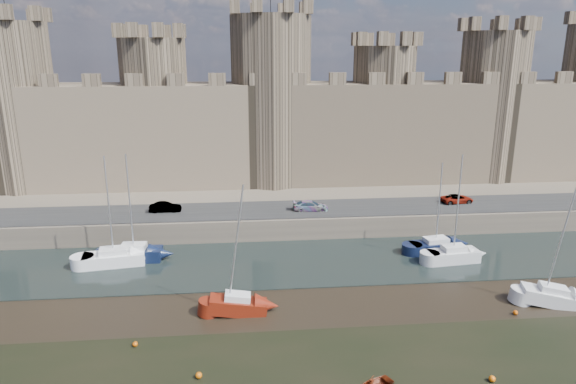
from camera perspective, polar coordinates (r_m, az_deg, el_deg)
The scene contains 17 objects.
water_channel at distance 52.96m, azimuth -2.29°, elevation -7.91°, with size 160.00×12.00×0.08m, color black.
quay at distance 86.82m, azimuth -3.59°, elevation 2.41°, with size 160.00×60.00×2.50m, color #4C443A.
road at distance 61.43m, azimuth -2.82°, elevation -2.01°, with size 160.00×7.00×0.10m, color black.
castle at distance 73.09m, azimuth -3.92°, elevation 8.18°, with size 108.50×11.00×29.00m.
car_1 at distance 62.23m, azimuth -13.49°, elevation -1.67°, with size 1.29×3.70×1.22m, color gray.
car_2 at distance 61.12m, azimuth 2.50°, elevation -1.55°, with size 1.70×4.18×1.21m, color gray.
car_3 at distance 67.40m, azimuth 18.27°, elevation -0.73°, with size 1.87×4.05×1.13m, color gray.
sailboat_0 at distance 55.08m, azimuth -18.78°, elevation -6.90°, with size 6.29×3.19×11.25m.
sailboat_1 at distance 55.61m, azimuth -16.72°, elevation -6.49°, with size 5.68×2.40×11.20m.
sailboat_2 at distance 55.55m, azimuth 17.89°, elevation -6.61°, with size 5.38×2.56×11.21m.
sailboat_3 at distance 57.75m, azimuth 16.08°, elevation -5.71°, with size 5.86×3.01×9.80m.
sailboat_4 at distance 43.70m, azimuth -5.60°, elevation -12.30°, with size 4.76×1.88×11.09m.
sailboat_5 at distance 50.24m, azimuth 27.32°, elevation -10.23°, with size 5.40×3.22×10.93m.
buoy_0 at distance 36.82m, azimuth -9.89°, elevation -19.43°, with size 0.46×0.46×0.46m, color #BC5408.
buoy_1 at distance 41.07m, azimuth -16.62°, elevation -15.89°, with size 0.41×0.41×0.41m, color #BC4E08.
buoy_3 at distance 47.41m, azimuth 23.95°, elevation -12.14°, with size 0.40×0.40×0.40m, color #D25309.
buoy_5 at distance 38.49m, azimuth 21.73°, elevation -18.73°, with size 0.44×0.44×0.44m, color #D95E09.
Camera 1 is at (-2.40, -24.43, 21.34)m, focal length 32.00 mm.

